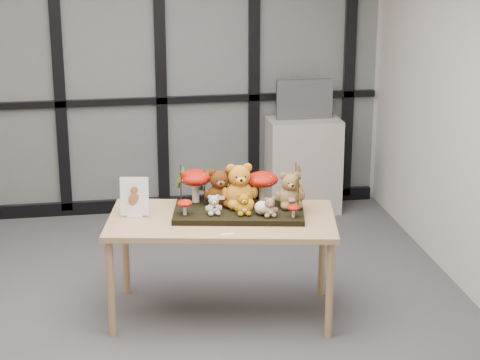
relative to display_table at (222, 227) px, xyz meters
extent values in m
plane|color=#4E4E53|center=(-0.67, -0.22, -0.65)|extent=(5.00, 5.00, 0.00)
plane|color=#BBB8B0|center=(-0.67, 2.28, 0.75)|extent=(5.00, 0.00, 5.00)
plane|color=#BBB8B0|center=(-0.67, -2.72, 0.75)|extent=(5.00, 0.00, 5.00)
cube|color=#2D383F|center=(-0.67, 2.25, 0.75)|extent=(4.90, 0.02, 2.70)
cube|color=black|center=(-0.67, 2.25, -0.59)|extent=(4.90, 0.06, 0.12)
cube|color=black|center=(-0.67, 2.25, 0.40)|extent=(4.90, 0.06, 0.06)
cube|color=black|center=(-1.12, 2.25, 0.75)|extent=(0.10, 0.06, 2.70)
cube|color=black|center=(-0.22, 2.25, 0.75)|extent=(0.10, 0.06, 2.70)
cube|color=black|center=(0.63, 2.25, 0.75)|extent=(0.10, 0.06, 2.70)
cube|color=black|center=(1.53, 2.25, 0.75)|extent=(0.10, 0.06, 2.70)
cube|color=tan|center=(0.00, 0.00, 0.05)|extent=(1.65, 1.03, 0.04)
cylinder|color=tan|center=(-0.77, -0.20, -0.31)|extent=(0.05, 0.05, 0.68)
cylinder|color=tan|center=(-0.65, 0.46, -0.31)|extent=(0.05, 0.05, 0.68)
cylinder|color=tan|center=(0.65, -0.46, -0.31)|extent=(0.05, 0.05, 0.68)
cylinder|color=tan|center=(0.77, 0.20, -0.31)|extent=(0.05, 0.05, 0.68)
cube|color=black|center=(0.12, 0.04, 0.09)|extent=(0.95, 0.59, 0.04)
cube|color=silver|center=(-0.58, 0.13, 0.07)|extent=(0.11, 0.08, 0.01)
cube|color=white|center=(-0.58, 0.13, 0.21)|extent=(0.20, 0.07, 0.27)
ellipsoid|color=brown|center=(-0.58, 0.12, 0.19)|extent=(0.09, 0.01, 0.10)
ellipsoid|color=brown|center=(-0.58, 0.12, 0.26)|extent=(0.05, 0.01, 0.05)
cube|color=white|center=(-0.01, -0.31, 0.07)|extent=(0.09, 0.03, 0.00)
cube|color=#A8A296|center=(1.05, 2.02, -0.21)|extent=(0.66, 0.38, 0.88)
cube|color=#4D4F54|center=(1.05, 2.04, 0.41)|extent=(0.51, 0.05, 0.36)
cube|color=black|center=(1.05, 2.01, 0.41)|extent=(0.45, 0.00, 0.30)
camera|label=1|loc=(-0.77, -5.48, 2.10)|focal=65.00mm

